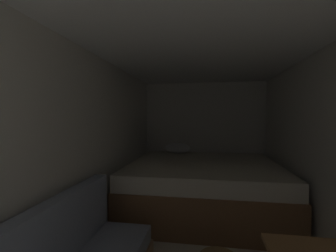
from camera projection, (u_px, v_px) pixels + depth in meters
name	position (u px, v px, depth m)	size (l,w,h in m)	color
wall_back	(204.00, 136.00, 4.43)	(2.34, 0.05, 2.01)	silver
wall_left	(86.00, 153.00, 2.31)	(0.05, 4.64, 2.01)	silver
ceiling_slab	(203.00, 42.00, 2.08)	(2.34, 4.64, 0.05)	white
bed	(203.00, 185.00, 3.42)	(2.12, 1.97, 0.89)	brown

